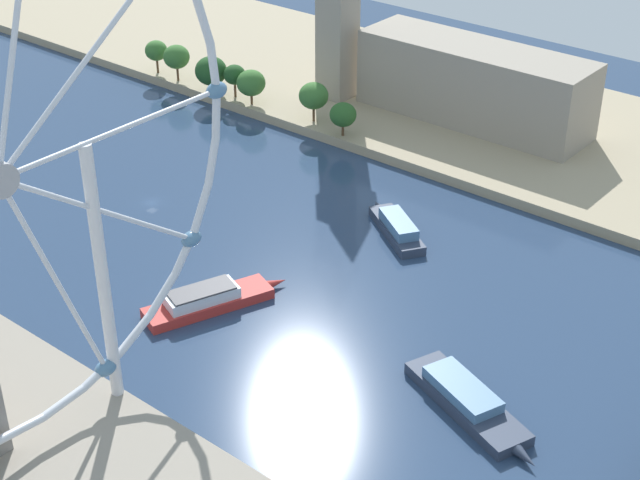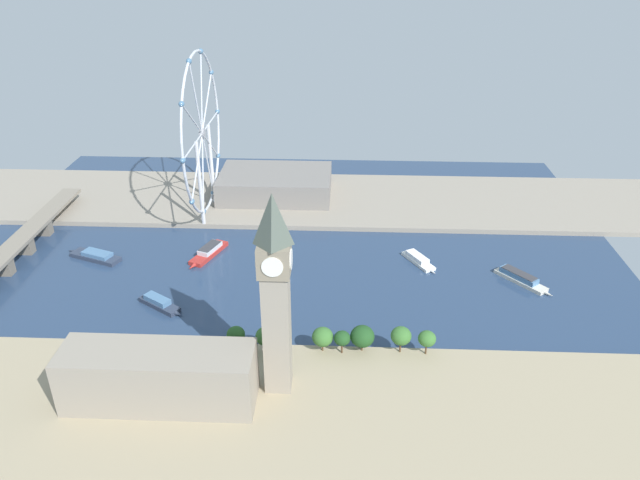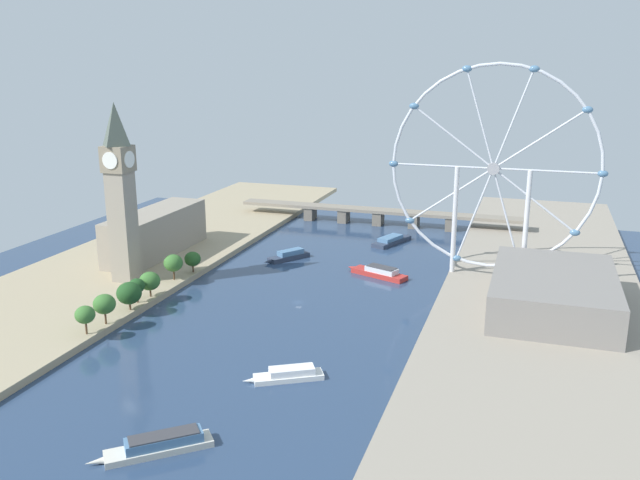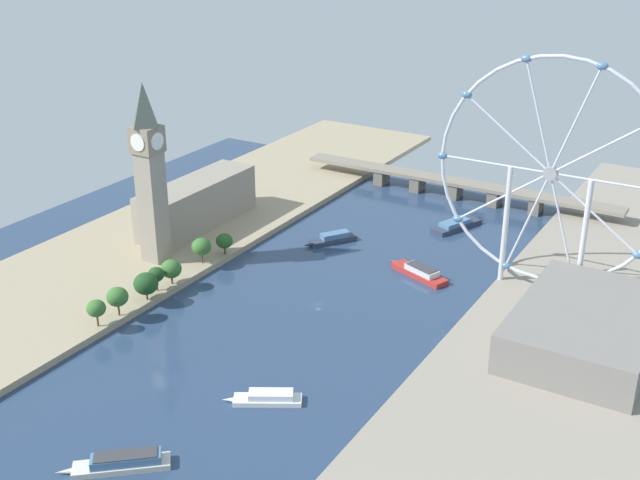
# 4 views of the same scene
# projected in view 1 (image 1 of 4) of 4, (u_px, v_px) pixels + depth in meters

# --- Properties ---
(ground_plane) EXTENTS (380.72, 380.72, 0.00)m
(ground_plane) POSITION_uv_depth(u_px,v_px,m) (151.00, 202.00, 266.95)
(ground_plane) COLOR navy
(riverbank_left) EXTENTS (90.00, 520.00, 3.00)m
(riverbank_left) POSITION_uv_depth(u_px,v_px,m) (380.00, 87.00, 336.50)
(riverbank_left) COLOR tan
(riverbank_left) RESTS_ON ground_plane
(parliament_block) EXTENTS (22.00, 74.92, 24.06)m
(parliament_block) POSITION_uv_depth(u_px,v_px,m) (474.00, 84.00, 302.71)
(parliament_block) COLOR gray
(parliament_block) RESTS_ON riverbank_left
(tree_row_embankment) EXTENTS (13.02, 91.97, 12.72)m
(tree_row_embankment) POSITION_uv_depth(u_px,v_px,m) (238.00, 77.00, 319.16)
(tree_row_embankment) COLOR #513823
(tree_row_embankment) RESTS_ON riverbank_left
(ferris_wheel) EXTENTS (102.32, 3.20, 103.23)m
(ferris_wheel) POSITION_uv_depth(u_px,v_px,m) (0.00, 185.00, 154.03)
(ferris_wheel) COLOR silver
(ferris_wheel) RESTS_ON riverbank_right
(tour_boat_0) EXTENTS (19.64, 26.38, 5.22)m
(tour_boat_0) POSITION_uv_depth(u_px,v_px,m) (396.00, 227.00, 250.87)
(tour_boat_0) COLOR #2D384C
(tour_boat_0) RESTS_ON ground_plane
(tour_boat_1) EXTENTS (19.12, 35.58, 4.72)m
(tour_boat_1) POSITION_uv_depth(u_px,v_px,m) (467.00, 400.00, 191.61)
(tour_boat_1) COLOR #2D384C
(tour_boat_1) RESTS_ON ground_plane
(tour_boat_4) EXTENTS (34.58, 18.21, 5.48)m
(tour_boat_4) POSITION_uv_depth(u_px,v_px,m) (208.00, 300.00, 221.83)
(tour_boat_4) COLOR #B22D28
(tour_boat_4) RESTS_ON ground_plane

